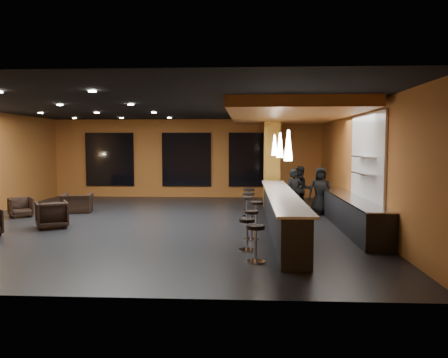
{
  "coord_description": "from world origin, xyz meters",
  "views": [
    {
      "loc": [
        2.71,
        -13.0,
        2.37
      ],
      "look_at": [
        2.0,
        0.5,
        1.3
      ],
      "focal_mm": 35.0,
      "sensor_mm": 36.0,
      "label": 1
    }
  ],
  "objects_px": {
    "prep_counter": "(350,213)",
    "bar_stool_5": "(248,201)",
    "pendant_2": "(275,145)",
    "armchair_b": "(52,215)",
    "bar_stool_1": "(247,230)",
    "bar_stool_3": "(256,212)",
    "bar_stool_2": "(251,221)",
    "bar_counter": "(281,212)",
    "armchair_d": "(77,203)",
    "bar_stool_4": "(247,206)",
    "armchair_c": "(21,207)",
    "staff_c": "(320,191)",
    "bar_stool_0": "(256,239)",
    "column": "(272,161)",
    "staff_b": "(301,190)",
    "pendant_0": "(288,145)",
    "pendant_1": "(280,145)",
    "staff_a": "(294,193)",
    "bar_stool_6": "(249,197)"
  },
  "relations": [
    {
      "from": "prep_counter",
      "to": "bar_stool_5",
      "type": "xyz_separation_m",
      "value": [
        -2.89,
        1.69,
        0.08
      ]
    },
    {
      "from": "pendant_2",
      "to": "armchair_b",
      "type": "bearing_deg",
      "value": -155.12
    },
    {
      "from": "bar_stool_1",
      "to": "bar_stool_3",
      "type": "xyz_separation_m",
      "value": [
        0.27,
        2.44,
        0.04
      ]
    },
    {
      "from": "bar_stool_1",
      "to": "bar_stool_2",
      "type": "relative_size",
      "value": 0.98
    },
    {
      "from": "bar_counter",
      "to": "bar_stool_5",
      "type": "xyz_separation_m",
      "value": [
        -0.89,
        2.19,
        0.01
      ]
    },
    {
      "from": "armchair_d",
      "to": "bar_stool_4",
      "type": "height_order",
      "value": "bar_stool_4"
    },
    {
      "from": "armchair_c",
      "to": "staff_c",
      "type": "bearing_deg",
      "value": -32.54
    },
    {
      "from": "bar_stool_0",
      "to": "column",
      "type": "bearing_deg",
      "value": 84.54
    },
    {
      "from": "staff_b",
      "to": "staff_c",
      "type": "distance_m",
      "value": 0.67
    },
    {
      "from": "pendant_0",
      "to": "bar_stool_4",
      "type": "distance_m",
      "value": 3.78
    },
    {
      "from": "pendant_2",
      "to": "armchair_c",
      "type": "bearing_deg",
      "value": -171.79
    },
    {
      "from": "bar_stool_5",
      "to": "armchair_b",
      "type": "bearing_deg",
      "value": -158.53
    },
    {
      "from": "bar_counter",
      "to": "pendant_1",
      "type": "distance_m",
      "value": 1.92
    },
    {
      "from": "staff_b",
      "to": "staff_c",
      "type": "bearing_deg",
      "value": -26.7
    },
    {
      "from": "staff_a",
      "to": "bar_stool_1",
      "type": "height_order",
      "value": "staff_a"
    },
    {
      "from": "bar_stool_2",
      "to": "bar_stool_1",
      "type": "bearing_deg",
      "value": -95.73
    },
    {
      "from": "armchair_b",
      "to": "armchair_c",
      "type": "relative_size",
      "value": 1.2
    },
    {
      "from": "column",
      "to": "bar_stool_5",
      "type": "xyz_separation_m",
      "value": [
        -0.89,
        -2.41,
        -1.24
      ]
    },
    {
      "from": "armchair_c",
      "to": "bar_stool_5",
      "type": "height_order",
      "value": "bar_stool_5"
    },
    {
      "from": "pendant_2",
      "to": "bar_stool_3",
      "type": "relative_size",
      "value": 0.89
    },
    {
      "from": "staff_b",
      "to": "bar_stool_2",
      "type": "bearing_deg",
      "value": -113.98
    },
    {
      "from": "bar_counter",
      "to": "staff_a",
      "type": "distance_m",
      "value": 2.52
    },
    {
      "from": "armchair_c",
      "to": "bar_stool_3",
      "type": "relative_size",
      "value": 0.89
    },
    {
      "from": "pendant_2",
      "to": "staff_a",
      "type": "height_order",
      "value": "pendant_2"
    },
    {
      "from": "armchair_d",
      "to": "bar_stool_1",
      "type": "height_order",
      "value": "bar_stool_1"
    },
    {
      "from": "pendant_0",
      "to": "staff_a",
      "type": "relative_size",
      "value": 0.45
    },
    {
      "from": "bar_stool_0",
      "to": "bar_stool_3",
      "type": "bearing_deg",
      "value": 88.48
    },
    {
      "from": "staff_c",
      "to": "bar_stool_2",
      "type": "relative_size",
      "value": 2.2
    },
    {
      "from": "armchair_c",
      "to": "bar_stool_5",
      "type": "distance_m",
      "value": 7.47
    },
    {
      "from": "staff_c",
      "to": "bar_stool_6",
      "type": "distance_m",
      "value": 2.52
    },
    {
      "from": "bar_stool_0",
      "to": "bar_stool_2",
      "type": "relative_size",
      "value": 1.03
    },
    {
      "from": "staff_a",
      "to": "armchair_b",
      "type": "relative_size",
      "value": 1.86
    },
    {
      "from": "staff_c",
      "to": "bar_stool_5",
      "type": "distance_m",
      "value": 2.52
    },
    {
      "from": "pendant_1",
      "to": "pendant_0",
      "type": "bearing_deg",
      "value": -90.0
    },
    {
      "from": "bar_stool_2",
      "to": "bar_stool_3",
      "type": "relative_size",
      "value": 0.93
    },
    {
      "from": "pendant_0",
      "to": "bar_stool_3",
      "type": "height_order",
      "value": "pendant_0"
    },
    {
      "from": "bar_stool_6",
      "to": "armchair_b",
      "type": "bearing_deg",
      "value": -148.11
    },
    {
      "from": "armchair_b",
      "to": "bar_stool_1",
      "type": "distance_m",
      "value": 6.02
    },
    {
      "from": "staff_a",
      "to": "armchair_d",
      "type": "distance_m",
      "value": 7.51
    },
    {
      "from": "armchair_c",
      "to": "bar_stool_1",
      "type": "distance_m",
      "value": 8.5
    },
    {
      "from": "pendant_2",
      "to": "staff_c",
      "type": "relative_size",
      "value": 0.43
    },
    {
      "from": "armchair_b",
      "to": "bar_stool_0",
      "type": "distance_m",
      "value": 6.62
    },
    {
      "from": "armchair_c",
      "to": "bar_stool_2",
      "type": "xyz_separation_m",
      "value": [
        7.52,
        -3.06,
        0.15
      ]
    },
    {
      "from": "pendant_1",
      "to": "bar_stool_0",
      "type": "relative_size",
      "value": 0.92
    },
    {
      "from": "staff_a",
      "to": "pendant_0",
      "type": "bearing_deg",
      "value": -114.81
    },
    {
      "from": "armchair_b",
      "to": "armchair_d",
      "type": "height_order",
      "value": "armchair_b"
    },
    {
      "from": "prep_counter",
      "to": "bar_stool_6",
      "type": "height_order",
      "value": "prep_counter"
    },
    {
      "from": "bar_counter",
      "to": "bar_stool_4",
      "type": "xyz_separation_m",
      "value": [
        -0.93,
        1.16,
        0.01
      ]
    },
    {
      "from": "bar_counter",
      "to": "armchair_c",
      "type": "xyz_separation_m",
      "value": [
        -8.34,
        1.8,
        -0.18
      ]
    },
    {
      "from": "bar_stool_1",
      "to": "bar_stool_5",
      "type": "distance_m",
      "value": 4.56
    }
  ]
}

